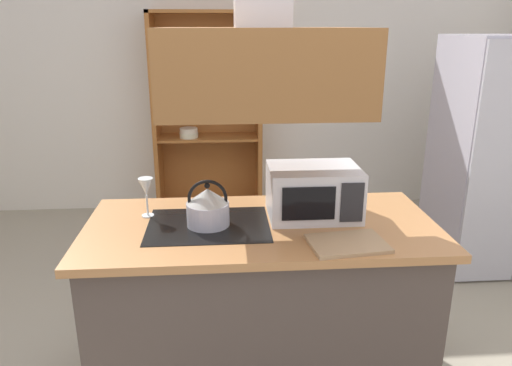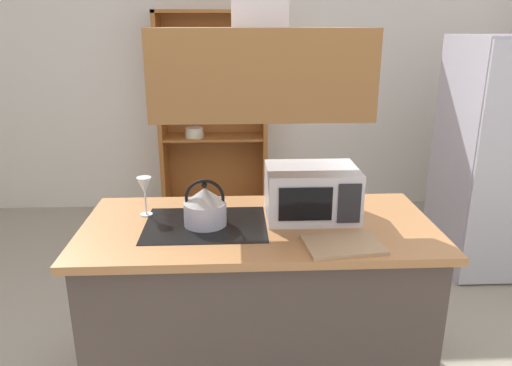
{
  "view_description": "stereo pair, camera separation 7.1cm",
  "coord_description": "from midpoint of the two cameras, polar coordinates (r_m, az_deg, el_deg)",
  "views": [
    {
      "loc": [
        -0.08,
        -1.94,
        1.84
      ],
      "look_at": [
        0.12,
        0.62,
        1.0
      ],
      "focal_mm": 33.81,
      "sensor_mm": 36.0,
      "label": 1
    },
    {
      "loc": [
        -0.0,
        -1.95,
        1.84
      ],
      "look_at": [
        0.12,
        0.62,
        1.0
      ],
      "focal_mm": 33.81,
      "sensor_mm": 36.0,
      "label": 2
    }
  ],
  "objects": [
    {
      "name": "wall_back",
      "position": [
        4.97,
        -3.88,
        12.41
      ],
      "size": [
        6.0,
        0.12,
        2.7
      ],
      "primitive_type": "cube",
      "color": "silver",
      "rests_on": "ground"
    },
    {
      "name": "kettle",
      "position": [
        2.37,
        -6.58,
        -2.8
      ],
      "size": [
        0.21,
        0.21,
        0.23
      ],
      "color": "#B5B6C7",
      "rests_on": "kitchen_island"
    },
    {
      "name": "range_hood",
      "position": [
        2.22,
        -0.26,
        16.13
      ],
      "size": [
        0.9,
        0.7,
        1.23
      ],
      "color": "brown"
    },
    {
      "name": "wine_glass_on_counter",
      "position": [
        2.53,
        -13.68,
        -0.62
      ],
      "size": [
        0.08,
        0.08,
        0.21
      ],
      "color": "silver",
      "rests_on": "kitchen_island"
    },
    {
      "name": "cutting_board",
      "position": [
        2.21,
        9.85,
        -7.08
      ],
      "size": [
        0.37,
        0.28,
        0.02
      ],
      "primitive_type": "cube",
      "rotation": [
        0.0,
        0.0,
        0.12
      ],
      "color": "#A5825B",
      "rests_on": "kitchen_island"
    },
    {
      "name": "refrigerator",
      "position": [
        4.16,
        26.67,
        2.96
      ],
      "size": [
        0.9,
        0.78,
        1.78
      ],
      "color": "#B6B2C1",
      "rests_on": "ground"
    },
    {
      "name": "dish_cabinet",
      "position": [
        4.83,
        -6.13,
        6.53
      ],
      "size": [
        1.04,
        0.4,
        1.98
      ],
      "color": "#A15F29",
      "rests_on": "ground"
    },
    {
      "name": "kitchen_island",
      "position": [
        2.62,
        -0.22,
        -13.88
      ],
      "size": [
        1.75,
        0.84,
        0.9
      ],
      "color": "#4B4038",
      "rests_on": "ground"
    },
    {
      "name": "microwave",
      "position": [
        2.49,
        5.99,
        -1.04
      ],
      "size": [
        0.46,
        0.35,
        0.26
      ],
      "color": "silver",
      "rests_on": "kitchen_island"
    }
  ]
}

